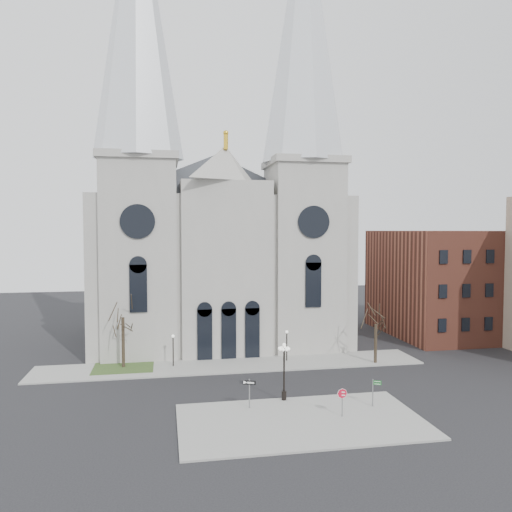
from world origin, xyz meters
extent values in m
plane|color=black|center=(0.00, 0.00, 0.00)|extent=(160.00, 160.00, 0.00)
cube|color=gray|center=(3.00, -5.00, 0.07)|extent=(18.00, 10.00, 0.14)
cube|color=gray|center=(0.00, 11.00, 0.07)|extent=(40.00, 6.00, 0.14)
cube|color=#2B441D|center=(-11.00, 12.00, 0.09)|extent=(6.00, 5.00, 0.18)
cube|color=#A5A19A|center=(0.00, 26.00, 9.00)|extent=(30.00, 24.00, 18.00)
pyramid|color=#2D3035|center=(0.00, 26.00, 24.00)|extent=(33.00, 26.40, 6.00)
cube|color=#A5A19A|center=(-9.50, 17.50, 11.00)|extent=(8.00, 8.00, 22.00)
cone|color=#B8BCC1|center=(-9.50, 17.50, 38.00)|extent=(9.92, 9.92, 32.00)
cylinder|color=black|center=(-9.50, 13.45, 15.00)|extent=(3.60, 0.30, 3.60)
cube|color=#A5A19A|center=(9.50, 17.50, 11.00)|extent=(8.00, 8.00, 22.00)
cone|color=#B8BCC1|center=(9.50, 17.50, 38.00)|extent=(9.92, 9.92, 32.00)
cylinder|color=black|center=(9.50, 13.45, 15.00)|extent=(3.60, 0.30, 3.60)
cube|color=#A5A19A|center=(0.00, 16.00, 9.75)|extent=(10.00, 5.00, 19.50)
pyramid|color=#A5A19A|center=(0.00, 16.00, 21.50)|extent=(11.00, 5.00, 4.00)
cube|color=brown|center=(30.00, 22.00, 7.00)|extent=(14.00, 18.00, 14.00)
cylinder|color=black|center=(-11.00, 12.00, 2.62)|extent=(0.32, 0.32, 5.25)
cylinder|color=black|center=(15.00, 9.00, 2.10)|extent=(0.32, 0.32, 4.20)
cylinder|color=black|center=(-6.00, 11.50, 1.64)|extent=(0.12, 0.12, 3.00)
sphere|color=white|center=(-6.00, 11.50, 3.24)|extent=(0.32, 0.32, 0.32)
cylinder|color=black|center=(6.00, 11.50, 1.64)|extent=(0.12, 0.12, 3.00)
sphere|color=white|center=(6.00, 11.50, 3.24)|extent=(0.32, 0.32, 0.32)
cylinder|color=slate|center=(6.22, -4.83, 1.17)|extent=(0.08, 0.08, 2.07)
cylinder|color=#B70C25|center=(6.22, -4.83, 1.89)|extent=(0.68, 0.32, 0.72)
cylinder|color=white|center=(6.22, -4.83, 1.89)|extent=(0.72, 0.32, 0.77)
cube|color=white|center=(6.22, -4.83, 2.01)|extent=(0.37, 0.17, 0.09)
cube|color=white|center=(6.22, -4.83, 1.77)|extent=(0.42, 0.19, 0.09)
cylinder|color=black|center=(2.79, -0.50, 2.23)|extent=(0.15, 0.15, 4.17)
cylinder|color=black|center=(2.79, -0.50, 0.50)|extent=(0.40, 0.40, 0.73)
sphere|color=white|center=(2.79, -0.50, 4.72)|extent=(0.29, 0.29, 0.29)
cylinder|color=slate|center=(-0.33, -1.86, 1.30)|extent=(0.10, 0.10, 2.31)
cube|color=black|center=(-0.33, -1.86, 2.18)|extent=(0.97, 0.39, 0.33)
cylinder|color=slate|center=(9.35, -3.25, 1.23)|extent=(0.09, 0.09, 2.17)
cube|color=#0E6219|center=(9.67, -3.38, 2.17)|extent=(0.58, 0.25, 0.15)
cube|color=#0E6219|center=(9.67, -3.38, 1.97)|extent=(0.58, 0.25, 0.15)
camera|label=1|loc=(-6.78, -39.75, 14.12)|focal=35.00mm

